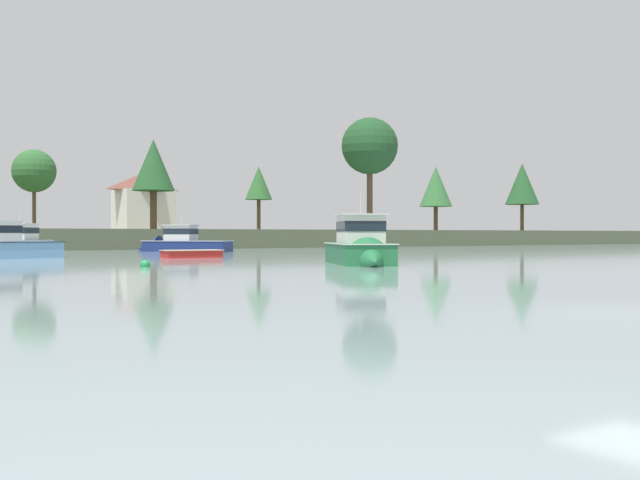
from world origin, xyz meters
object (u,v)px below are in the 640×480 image
object	(u,v)px
dinghy_red	(192,255)
cruiser_green	(361,252)
cruiser_teal	(22,247)
cruiser_navy	(177,246)
mooring_buoy_green	(145,265)

from	to	relation	value
dinghy_red	cruiser_green	bearing A→B (deg)	-80.32
dinghy_red	cruiser_teal	bearing A→B (deg)	111.36
cruiser_navy	dinghy_red	distance (m)	19.15
cruiser_teal	mooring_buoy_green	world-z (taller)	cruiser_teal
cruiser_teal	cruiser_navy	bearing A→B (deg)	2.59
cruiser_green	cruiser_navy	distance (m)	33.25
cruiser_green	cruiser_teal	size ratio (longest dim) A/B	1.11
cruiser_green	dinghy_red	world-z (taller)	cruiser_green
dinghy_red	mooring_buoy_green	xyz separation A→B (m)	(-7.55, -11.61, -0.09)
dinghy_red	mooring_buoy_green	distance (m)	13.85
dinghy_red	mooring_buoy_green	world-z (taller)	dinghy_red
dinghy_red	cruiser_navy	bearing A→B (deg)	69.70
cruiser_green	cruiser_navy	bearing A→B (deg)	82.95
cruiser_navy	dinghy_red	xyz separation A→B (m)	(-6.64, -17.96, -0.34)
cruiser_navy	cruiser_teal	world-z (taller)	cruiser_teal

